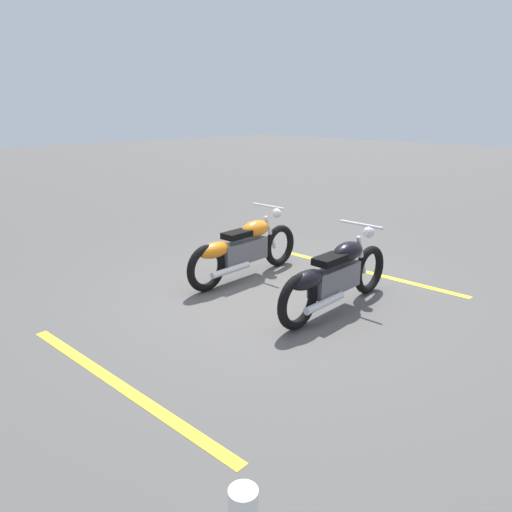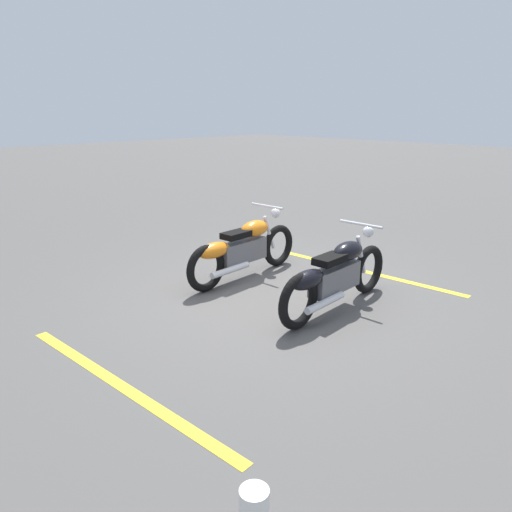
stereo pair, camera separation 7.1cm
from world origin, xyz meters
TOP-DOWN VIEW (x-y plane):
  - ground_plane at (0.00, 0.00)m, footprint 60.00×60.00m
  - motorcycle_bright_foreground at (-0.17, -0.83)m, footprint 2.23×0.62m
  - motorcycle_dark_foreground at (-0.16, 0.85)m, footprint 2.23×0.62m
  - parking_stripe_near at (-1.74, 0.30)m, footprint 0.31×3.20m
  - parking_stripe_mid at (2.65, 0.50)m, footprint 0.31×3.20m

SIDE VIEW (x-z plane):
  - ground_plane at x=0.00m, z-range 0.00..0.00m
  - parking_stripe_near at x=-1.74m, z-range 0.00..0.01m
  - parking_stripe_mid at x=2.65m, z-range 0.00..0.01m
  - motorcycle_bright_foreground at x=-0.17m, z-range -0.06..0.98m
  - motorcycle_dark_foreground at x=-0.16m, z-range -0.06..0.98m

